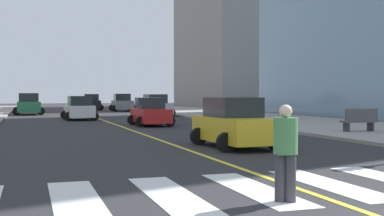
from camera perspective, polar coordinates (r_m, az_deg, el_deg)
name	(u,v)px	position (r m, az deg, el deg)	size (l,w,h in m)	color
sidewalk_kerb_east	(341,126)	(30.96, 16.54, -2.02)	(10.00, 120.00, 0.15)	gray
crosswalk_paint	(292,186)	(11.03, 11.27, -8.72)	(13.50, 4.00, 0.01)	silver
lane_divider_paint	(92,116)	(45.82, -11.28, -0.93)	(0.16, 80.00, 0.01)	yellow
parking_garage_concrete	(247,26)	(83.39, 6.26, 9.19)	(18.00, 24.00, 26.14)	gray
car_yellow_nearest	(235,124)	(18.72, 4.87, -1.82)	(2.71, 4.23, 1.86)	gold
car_red_second	(150,113)	(31.66, -4.75, -0.52)	(2.49, 3.98, 1.77)	red
car_white_third	(79,109)	(39.66, -12.68, -0.08)	(2.70, 4.21, 1.85)	silver
car_silver_fourth	(156,106)	(44.94, -4.13, 0.22)	(2.82, 4.47, 1.98)	#B7B7BC
car_gray_fifth	(122,103)	(59.81, -7.93, 0.57)	(2.99, 4.67, 2.05)	slate
car_green_sixth	(28,105)	(51.17, -18.08, 0.37)	(2.99, 4.73, 2.09)	#236B42
car_black_seventh	(91,103)	(64.29, -11.37, 0.61)	(2.95, 4.60, 2.02)	black
park_bench	(360,120)	(25.97, 18.50, -1.35)	(1.83, 0.65, 1.12)	#47474C
pedestrian_crossing	(285,149)	(9.30, 10.57, -4.55)	(0.44, 0.44, 1.78)	#38383D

